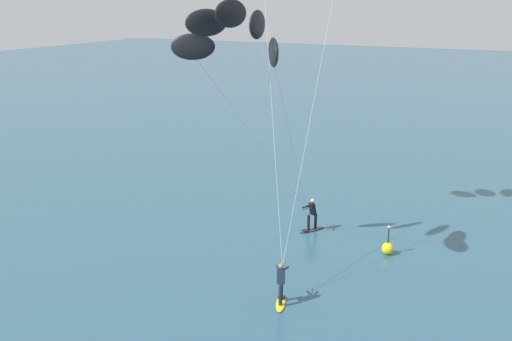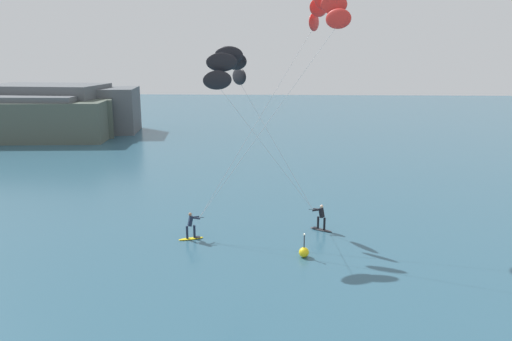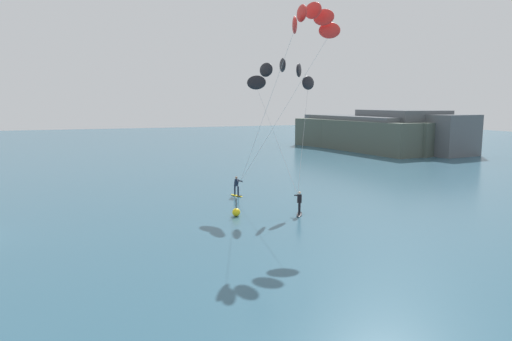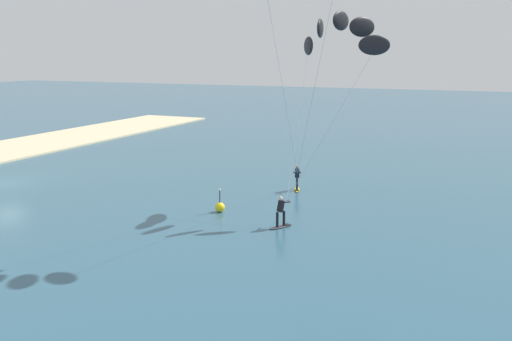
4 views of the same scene
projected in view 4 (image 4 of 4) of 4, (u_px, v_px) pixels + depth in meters
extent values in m
plane|color=#2D566B|center=(6.00, 183.00, 38.26)|extent=(240.00, 240.00, 0.00)
ellipsoid|color=yellow|center=(297.00, 189.00, 36.32)|extent=(1.53, 0.85, 0.08)
cube|color=black|center=(297.00, 190.00, 35.91)|extent=(0.36, 0.37, 0.02)
cylinder|color=#192338|center=(297.00, 182.00, 36.45)|extent=(0.14, 0.14, 0.78)
cylinder|color=#192338|center=(297.00, 184.00, 36.02)|extent=(0.14, 0.14, 0.78)
cube|color=#192338|center=(297.00, 173.00, 36.09)|extent=(0.40, 0.39, 0.63)
sphere|color=#9E7051|center=(297.00, 167.00, 36.00)|extent=(0.20, 0.20, 0.20)
cylinder|color=black|center=(297.00, 173.00, 35.52)|extent=(0.53, 0.21, 0.03)
cylinder|color=#192338|center=(299.00, 171.00, 35.78)|extent=(0.51, 0.46, 0.15)
cylinder|color=#192338|center=(296.00, 171.00, 35.79)|extent=(0.61, 0.12, 0.15)
cylinder|color=#B2B2B7|center=(283.00, 91.00, 30.62)|extent=(7.95, 0.94, 11.17)
cylinder|color=#B2B2B7|center=(314.00, 91.00, 30.49)|extent=(6.83, 4.20, 11.17)
ellipsoid|color=#333338|center=(281.00, 227.00, 28.45)|extent=(1.47, 1.08, 0.08)
cube|color=black|center=(287.00, 224.00, 28.68)|extent=(0.39, 0.39, 0.02)
cylinder|color=black|center=(277.00, 220.00, 28.24)|extent=(0.14, 0.14, 0.78)
cylinder|color=black|center=(284.00, 218.00, 28.49)|extent=(0.14, 0.14, 0.78)
cube|color=black|center=(281.00, 206.00, 28.22)|extent=(0.43, 0.42, 0.63)
sphere|color=beige|center=(281.00, 198.00, 28.13)|extent=(0.20, 0.20, 0.20)
cylinder|color=black|center=(287.00, 201.00, 28.62)|extent=(0.54, 0.15, 0.03)
cylinder|color=black|center=(282.00, 201.00, 28.46)|extent=(0.61, 0.18, 0.15)
cylinder|color=black|center=(285.00, 202.00, 28.33)|extent=(0.55, 0.42, 0.15)
ellipsoid|color=black|center=(374.00, 45.00, 30.00)|extent=(1.25, 1.73, 1.10)
ellipsoid|color=black|center=(362.00, 27.00, 30.24)|extent=(1.69, 1.33, 1.10)
ellipsoid|color=black|center=(341.00, 21.00, 30.94)|extent=(1.87, 0.72, 1.10)
ellipsoid|color=black|center=(320.00, 28.00, 31.79)|extent=(1.87, 0.63, 1.10)
ellipsoid|color=black|center=(308.00, 46.00, 32.45)|extent=(1.73, 1.25, 1.10)
cylinder|color=#B2B2B7|center=(331.00, 124.00, 29.34)|extent=(4.86, 3.29, 7.79)
cylinder|color=#B2B2B7|center=(298.00, 121.00, 30.57)|extent=(5.80, 0.87, 7.79)
sphere|color=yellow|center=(220.00, 207.00, 31.22)|extent=(0.56, 0.56, 0.56)
cylinder|color=#262628|center=(220.00, 197.00, 31.09)|extent=(0.06, 0.06, 0.70)
sphere|color=#F2F2CC|center=(220.00, 190.00, 31.00)|extent=(0.12, 0.12, 0.12)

